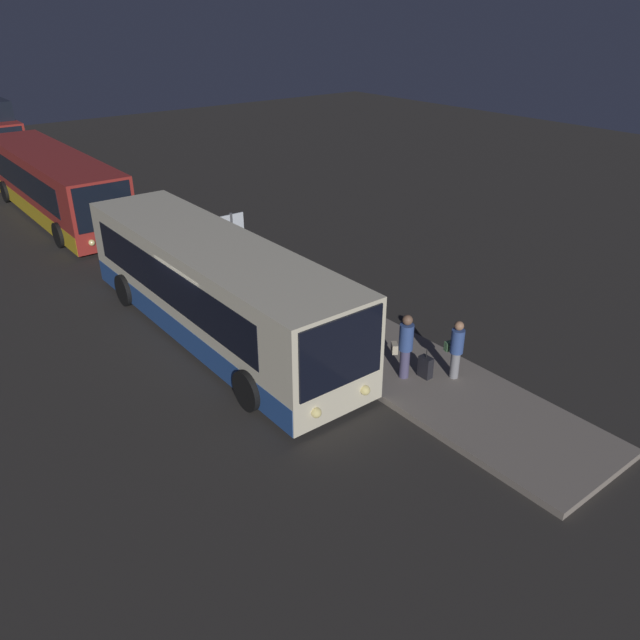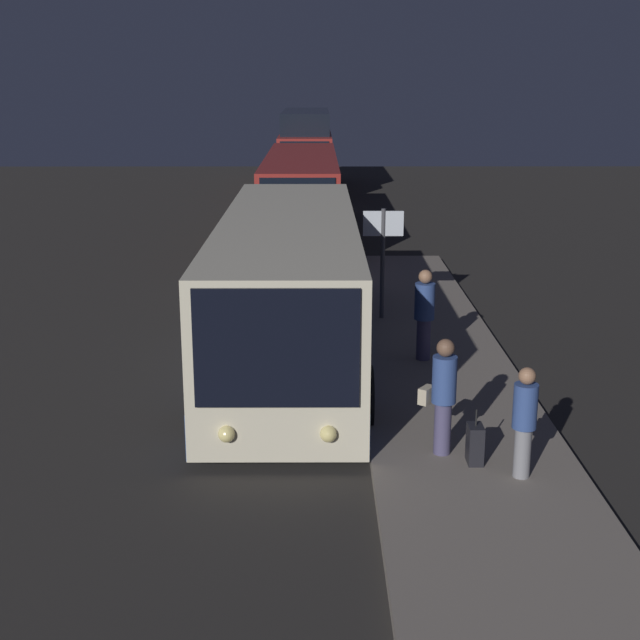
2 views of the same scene
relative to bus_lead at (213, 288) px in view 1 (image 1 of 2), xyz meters
The scene contains 9 objects.
ground 1.51m from the bus_lead, 29.57° to the right, with size 80.00×80.00×0.00m, color #2B2826.
platform 3.13m from the bus_lead, 80.11° to the left, with size 20.00×2.95×0.17m.
bus_lead is the anchor object (origin of this frame).
bus_second 14.22m from the bus_lead, behind, with size 12.38×2.75×2.81m.
passenger_boarding 6.92m from the bus_lead, 28.96° to the left, with size 0.55×0.41×1.57m.
passenger_waiting 2.74m from the bus_lead, 72.68° to the left, with size 0.50×0.50×1.77m.
passenger_with_bags 5.78m from the bus_lead, 24.03° to the left, with size 0.56×0.61×1.73m.
suitcase 6.34m from the bus_lead, 26.36° to the left, with size 0.35×0.21×0.80m.
sign_post 3.07m from the bus_lead, 138.41° to the left, with size 0.10×0.90×2.48m.
Camera 1 is at (13.99, -7.25, 8.57)m, focal length 35.00 mm.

